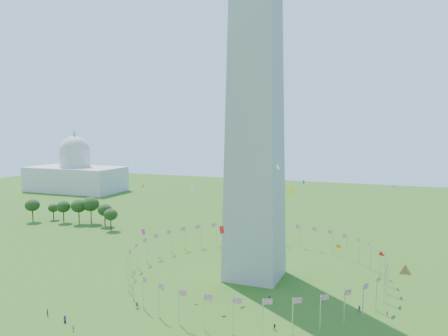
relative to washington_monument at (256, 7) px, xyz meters
The scene contains 5 objects.
washington_monument is the anchor object (origin of this frame).
flag_ring 80.00m from the washington_monument, 96.12° to the left, with size 80.24×80.24×9.00m.
capitol_building 230.40m from the washington_monument, 144.16° to the left, with size 70.00×35.00×46.00m, color beige, non-canonical shape.
kites_aloft 69.89m from the washington_monument, 58.02° to the right, with size 111.21×83.13×32.30m.
tree_line_west 137.28m from the washington_monument, 158.55° to the left, with size 55.22×16.15×13.00m.
Camera 1 is at (40.35, -80.97, 48.49)m, focal length 35.00 mm.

